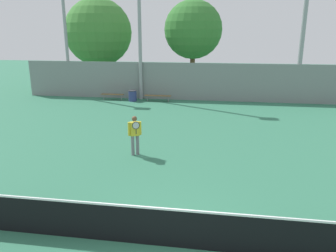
% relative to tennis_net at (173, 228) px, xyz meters
% --- Properties ---
extents(ground_plane, '(100.00, 100.00, 0.00)m').
position_rel_tennis_net_xyz_m(ground_plane, '(0.00, 0.00, -0.53)').
color(ground_plane, '#337556').
extents(tennis_net, '(12.48, 0.09, 1.04)m').
position_rel_tennis_net_xyz_m(tennis_net, '(0.00, 0.00, 0.00)').
color(tennis_net, '#195128').
rests_on(tennis_net, ground_plane).
extents(tennis_player, '(0.53, 0.50, 1.69)m').
position_rel_tennis_net_xyz_m(tennis_player, '(-2.42, 5.88, 0.43)').
color(tennis_player, slate).
rests_on(tennis_player, ground_plane).
extents(bench_courtside_near, '(2.00, 0.40, 0.45)m').
position_rel_tennis_net_xyz_m(bench_courtside_near, '(-3.52, 17.01, -0.12)').
color(bench_courtside_near, brown).
rests_on(bench_courtside_near, ground_plane).
extents(bench_courtside_far, '(1.75, 0.40, 0.45)m').
position_rel_tennis_net_xyz_m(bench_courtside_far, '(-7.05, 17.01, -0.12)').
color(bench_courtside_far, brown).
rests_on(bench_courtside_far, ground_plane).
extents(light_pole_near_left, '(0.90, 0.60, 8.58)m').
position_rel_tennis_net_xyz_m(light_pole_near_left, '(-10.93, 18.04, 4.67)').
color(light_pole_near_left, '#939399').
rests_on(light_pole_near_left, ground_plane).
extents(light_pole_far_right, '(0.90, 0.60, 11.22)m').
position_rel_tennis_net_xyz_m(light_pole_far_right, '(-4.96, 17.67, 5.89)').
color(light_pole_far_right, '#939399').
rests_on(light_pole_far_right, ground_plane).
extents(light_pole_center_back, '(0.90, 0.60, 11.59)m').
position_rel_tennis_net_xyz_m(light_pole_center_back, '(6.58, 18.02, 5.80)').
color(light_pole_center_back, '#939399').
rests_on(light_pole_center_back, ground_plane).
extents(trash_bin, '(0.63, 0.63, 0.81)m').
position_rel_tennis_net_xyz_m(trash_bin, '(-5.41, 16.82, -0.12)').
color(trash_bin, navy).
rests_on(trash_bin, ground_plane).
extents(back_fence, '(28.41, 0.06, 2.81)m').
position_rel_tennis_net_xyz_m(back_fence, '(0.00, 17.86, 0.88)').
color(back_fence, gray).
rests_on(back_fence, ground_plane).
extents(tree_green_broad, '(6.09, 6.09, 8.04)m').
position_rel_tennis_net_xyz_m(tree_green_broad, '(-10.16, 23.11, 4.46)').
color(tree_green_broad, brown).
rests_on(tree_green_broad, ground_plane).
extents(tree_dark_dense, '(5.01, 5.01, 7.73)m').
position_rel_tennis_net_xyz_m(tree_dark_dense, '(-1.44, 22.78, 4.67)').
color(tree_dark_dense, brown).
rests_on(tree_dark_dense, ground_plane).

